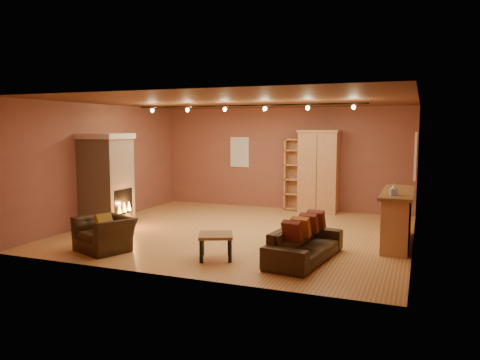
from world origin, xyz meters
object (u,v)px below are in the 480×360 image
at_px(bar_counter, 397,217).
at_px(loveseat, 305,238).
at_px(armchair, 105,228).
at_px(bookcase, 300,174).
at_px(armoire, 319,171).
at_px(fireplace, 107,180).
at_px(coffee_table, 216,238).

distance_m(bar_counter, loveseat, 2.25).
bearing_deg(armchair, bar_counter, 48.42).
height_order(bookcase, armoire, armoire).
height_order(bar_counter, loveseat, bar_counter).
bearing_deg(armoire, fireplace, -138.89).
distance_m(armchair, coffee_table, 2.13).
relative_size(fireplace, bar_counter, 0.98).
bearing_deg(bar_counter, armchair, -153.47).
distance_m(bar_counter, armchair, 5.54).
height_order(bookcase, armchair, bookcase).
bearing_deg(armoire, bar_counter, -53.29).
relative_size(fireplace, bookcase, 1.09).
xyz_separation_m(armoire, armchair, (-2.81, -5.35, -0.68)).
bearing_deg(bookcase, fireplace, -133.39).
distance_m(fireplace, armoire, 5.43).
xyz_separation_m(bar_counter, coffee_table, (-2.84, -2.22, -0.16)).
bearing_deg(coffee_table, armchair, -173.21).
xyz_separation_m(bookcase, armoire, (0.55, -0.17, 0.11)).
bearing_deg(bar_counter, fireplace, -173.66).
xyz_separation_m(loveseat, coffee_table, (-1.44, -0.47, -0.02)).
bearing_deg(fireplace, loveseat, -12.34).
relative_size(bookcase, loveseat, 0.98).
bearing_deg(fireplace, coffee_table, -24.21).
xyz_separation_m(armchair, coffee_table, (2.11, 0.25, -0.05)).
height_order(armchair, coffee_table, armchair).
relative_size(armoire, loveseat, 1.10).
distance_m(armoire, armchair, 6.08).
xyz_separation_m(bar_counter, armchair, (-4.96, -2.47, -0.11)).
height_order(fireplace, armchair, fireplace).
xyz_separation_m(fireplace, armoire, (4.09, 3.57, 0.04)).
bearing_deg(armoire, armchair, -117.69).
relative_size(fireplace, armoire, 0.97).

